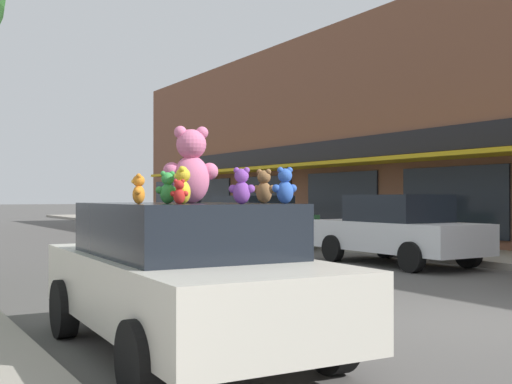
% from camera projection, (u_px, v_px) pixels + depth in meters
% --- Properties ---
extents(ground_plane, '(260.00, 260.00, 0.00)m').
position_uv_depth(ground_plane, '(478.00, 323.00, 7.80)').
color(ground_plane, '#514F4C').
extents(plush_art_car, '(2.06, 4.22, 1.48)m').
position_uv_depth(plush_art_car, '(183.00, 274.00, 6.30)').
color(plush_art_car, beige).
rests_on(plush_art_car, ground_plane).
extents(teddy_bear_giant, '(0.57, 0.39, 0.75)m').
position_uv_depth(teddy_bear_giant, '(191.00, 166.00, 6.27)').
color(teddy_bear_giant, pink).
rests_on(teddy_bear_giant, plush_art_car).
extents(teddy_bear_orange, '(0.15, 0.20, 0.27)m').
position_uv_depth(teddy_bear_orange, '(139.00, 189.00, 5.57)').
color(teddy_bear_orange, orange).
rests_on(teddy_bear_orange, plush_art_car).
extents(teddy_bear_purple, '(0.22, 0.21, 0.32)m').
position_uv_depth(teddy_bear_purple, '(242.00, 186.00, 5.49)').
color(teddy_bear_purple, purple).
rests_on(teddy_bear_purple, plush_art_car).
extents(teddy_bear_green, '(0.23, 0.15, 0.30)m').
position_uv_depth(teddy_bear_green, '(168.00, 188.00, 5.81)').
color(teddy_bear_green, green).
rests_on(teddy_bear_green, plush_art_car).
extents(teddy_bear_black, '(0.16, 0.11, 0.22)m').
position_uv_depth(teddy_bear_black, '(199.00, 193.00, 6.92)').
color(teddy_bear_black, black).
rests_on(teddy_bear_black, plush_art_car).
extents(teddy_bear_red, '(0.16, 0.12, 0.22)m').
position_uv_depth(teddy_bear_red, '(179.00, 192.00, 5.53)').
color(teddy_bear_red, red).
rests_on(teddy_bear_red, plush_art_car).
extents(teddy_bear_blue, '(0.25, 0.16, 0.34)m').
position_uv_depth(teddy_bear_blue, '(285.00, 186.00, 5.89)').
color(teddy_bear_blue, blue).
rests_on(teddy_bear_blue, plush_art_car).
extents(teddy_bear_yellow, '(0.21, 0.24, 0.34)m').
position_uv_depth(teddy_bear_yellow, '(183.00, 186.00, 5.73)').
color(teddy_bear_yellow, yellow).
rests_on(teddy_bear_yellow, plush_art_car).
extents(teddy_bear_brown, '(0.21, 0.24, 0.33)m').
position_uv_depth(teddy_bear_brown, '(264.00, 187.00, 6.20)').
color(teddy_bear_brown, olive).
rests_on(teddy_bear_brown, plush_art_car).
extents(parked_car_far_center, '(1.87, 4.18, 1.59)m').
position_uv_depth(parked_car_far_center, '(397.00, 229.00, 14.52)').
color(parked_car_far_center, silver).
rests_on(parked_car_far_center, ground_plane).
extents(parked_car_far_right, '(2.03, 4.63, 1.58)m').
position_uv_depth(parked_car_far_right, '(252.00, 220.00, 20.11)').
color(parked_car_far_right, '#336B3D').
rests_on(parked_car_far_right, ground_plane).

